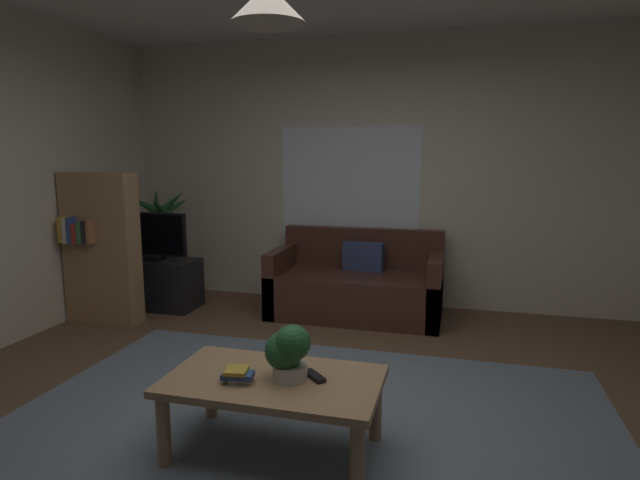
{
  "coord_description": "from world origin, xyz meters",
  "views": [
    {
      "loc": [
        0.81,
        -2.7,
        1.56
      ],
      "look_at": [
        0.0,
        0.3,
        1.05
      ],
      "focal_mm": 29.34,
      "sensor_mm": 36.0,
      "label": 1
    }
  ],
  "objects_px": {
    "coffee_table": "(274,389)",
    "book_on_table_1": "(238,375)",
    "book_on_table_0": "(240,380)",
    "remote_on_table_0": "(315,376)",
    "potted_palm_corner": "(163,250)",
    "pendant_lamp": "(268,4)",
    "book_on_table_2": "(236,370)",
    "potted_plant_on_table": "(288,351)",
    "bookshelf_corner": "(101,248)",
    "couch_under_window": "(357,287)",
    "tv": "(151,236)",
    "tv_stand": "(155,283)"
  },
  "relations": [
    {
      "from": "book_on_table_2",
      "to": "potted_palm_corner",
      "type": "xyz_separation_m",
      "value": [
        -2.09,
        2.72,
        0.04
      ]
    },
    {
      "from": "potted_plant_on_table",
      "to": "tv",
      "type": "height_order",
      "value": "tv"
    },
    {
      "from": "couch_under_window",
      "to": "bookshelf_corner",
      "type": "bearing_deg",
      "value": -159.75
    },
    {
      "from": "bookshelf_corner",
      "to": "book_on_table_1",
      "type": "bearing_deg",
      "value": -39.32
    },
    {
      "from": "tv",
      "to": "couch_under_window",
      "type": "bearing_deg",
      "value": 8.18
    },
    {
      "from": "potted_palm_corner",
      "to": "coffee_table",
      "type": "bearing_deg",
      "value": -49.26
    },
    {
      "from": "book_on_table_0",
      "to": "tv_stand",
      "type": "xyz_separation_m",
      "value": [
        -1.97,
        2.3,
        -0.18
      ]
    },
    {
      "from": "book_on_table_1",
      "to": "remote_on_table_0",
      "type": "xyz_separation_m",
      "value": [
        0.36,
        0.15,
        -0.03
      ]
    },
    {
      "from": "potted_plant_on_table",
      "to": "potted_palm_corner",
      "type": "distance_m",
      "value": 3.51
    },
    {
      "from": "couch_under_window",
      "to": "potted_plant_on_table",
      "type": "relative_size",
      "value": 5.55
    },
    {
      "from": "book_on_table_2",
      "to": "pendant_lamp",
      "type": "relative_size",
      "value": 0.2
    },
    {
      "from": "book_on_table_0",
      "to": "coffee_table",
      "type": "bearing_deg",
      "value": 32.52
    },
    {
      "from": "remote_on_table_0",
      "to": "book_on_table_0",
      "type": "bearing_deg",
      "value": 156.6
    },
    {
      "from": "couch_under_window",
      "to": "book_on_table_2",
      "type": "height_order",
      "value": "couch_under_window"
    },
    {
      "from": "tv_stand",
      "to": "potted_palm_corner",
      "type": "xyz_separation_m",
      "value": [
        -0.14,
        0.41,
        0.27
      ]
    },
    {
      "from": "book_on_table_2",
      "to": "bookshelf_corner",
      "type": "xyz_separation_m",
      "value": [
        -2.14,
        1.75,
        0.23
      ]
    },
    {
      "from": "book_on_table_0",
      "to": "remote_on_table_0",
      "type": "height_order",
      "value": "same"
    },
    {
      "from": "remote_on_table_0",
      "to": "book_on_table_1",
      "type": "bearing_deg",
      "value": 157.16
    },
    {
      "from": "potted_plant_on_table",
      "to": "potted_palm_corner",
      "type": "height_order",
      "value": "potted_palm_corner"
    },
    {
      "from": "couch_under_window",
      "to": "pendant_lamp",
      "type": "xyz_separation_m",
      "value": [
        0.05,
        -2.49,
        1.97
      ]
    },
    {
      "from": "book_on_table_1",
      "to": "potted_palm_corner",
      "type": "distance_m",
      "value": 3.44
    },
    {
      "from": "remote_on_table_0",
      "to": "bookshelf_corner",
      "type": "relative_size",
      "value": 0.11
    },
    {
      "from": "coffee_table",
      "to": "bookshelf_corner",
      "type": "xyz_separation_m",
      "value": [
        -2.3,
        1.66,
        0.35
      ]
    },
    {
      "from": "book_on_table_2",
      "to": "potted_plant_on_table",
      "type": "relative_size",
      "value": 0.4
    },
    {
      "from": "book_on_table_1",
      "to": "tv",
      "type": "bearing_deg",
      "value": 130.53
    },
    {
      "from": "tv_stand",
      "to": "pendant_lamp",
      "type": "bearing_deg",
      "value": -46.29
    },
    {
      "from": "coffee_table",
      "to": "book_on_table_0",
      "type": "bearing_deg",
      "value": -147.48
    },
    {
      "from": "coffee_table",
      "to": "book_on_table_1",
      "type": "height_order",
      "value": "book_on_table_1"
    },
    {
      "from": "remote_on_table_0",
      "to": "potted_plant_on_table",
      "type": "height_order",
      "value": "potted_plant_on_table"
    },
    {
      "from": "tv_stand",
      "to": "tv",
      "type": "xyz_separation_m",
      "value": [
        -0.0,
        -0.02,
        0.5
      ]
    },
    {
      "from": "potted_plant_on_table",
      "to": "bookshelf_corner",
      "type": "bearing_deg",
      "value": 145.17
    },
    {
      "from": "coffee_table",
      "to": "tv",
      "type": "height_order",
      "value": "tv"
    },
    {
      "from": "couch_under_window",
      "to": "tv",
      "type": "xyz_separation_m",
      "value": [
        -2.06,
        -0.3,
        0.47
      ]
    },
    {
      "from": "coffee_table",
      "to": "book_on_table_0",
      "type": "relative_size",
      "value": 9.83
    },
    {
      "from": "coffee_table",
      "to": "pendant_lamp",
      "type": "height_order",
      "value": "pendant_lamp"
    },
    {
      "from": "book_on_table_0",
      "to": "potted_plant_on_table",
      "type": "bearing_deg",
      "value": 21.92
    },
    {
      "from": "potted_plant_on_table",
      "to": "pendant_lamp",
      "type": "distance_m",
      "value": 1.68
    },
    {
      "from": "remote_on_table_0",
      "to": "bookshelf_corner",
      "type": "height_order",
      "value": "bookshelf_corner"
    },
    {
      "from": "potted_plant_on_table",
      "to": "tv",
      "type": "relative_size",
      "value": 0.38
    },
    {
      "from": "remote_on_table_0",
      "to": "coffee_table",
      "type": "bearing_deg",
      "value": 147.9
    },
    {
      "from": "coffee_table",
      "to": "book_on_table_2",
      "type": "relative_size",
      "value": 9.45
    },
    {
      "from": "book_on_table_1",
      "to": "potted_plant_on_table",
      "type": "bearing_deg",
      "value": 22.78
    },
    {
      "from": "pendant_lamp",
      "to": "potted_plant_on_table",
      "type": "bearing_deg",
      "value": -1.02
    },
    {
      "from": "couch_under_window",
      "to": "book_on_table_2",
      "type": "bearing_deg",
      "value": -92.53
    },
    {
      "from": "book_on_table_0",
      "to": "potted_palm_corner",
      "type": "distance_m",
      "value": 3.44
    },
    {
      "from": "couch_under_window",
      "to": "tv_stand",
      "type": "relative_size",
      "value": 1.81
    },
    {
      "from": "book_on_table_2",
      "to": "couch_under_window",
      "type": "bearing_deg",
      "value": 87.47
    },
    {
      "from": "couch_under_window",
      "to": "tv",
      "type": "height_order",
      "value": "tv"
    },
    {
      "from": "book_on_table_1",
      "to": "bookshelf_corner",
      "type": "bearing_deg",
      "value": 140.68
    },
    {
      "from": "potted_palm_corner",
      "to": "pendant_lamp",
      "type": "bearing_deg",
      "value": -49.26
    }
  ]
}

